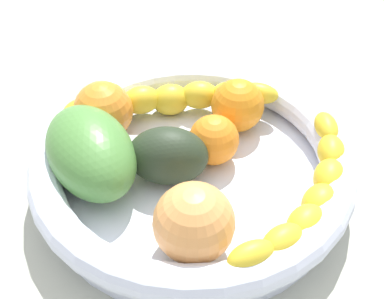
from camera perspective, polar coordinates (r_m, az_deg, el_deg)
The scene contains 10 objects.
kitchen_counter at distance 54.42cm, azimuth 0.00°, elevation -5.23°, with size 120.00×120.00×3.00cm, color #ABAC9B.
fruit_bowl at distance 51.23cm, azimuth 0.00°, elevation -1.88°, with size 33.54×33.54×5.68cm.
banana_draped_left at distance 57.30cm, azimuth -2.48°, elevation 5.99°, with size 15.24×21.70×4.53cm.
banana_draped_right at distance 47.31cm, azimuth 13.92°, elevation -5.25°, with size 23.94×8.07×4.36cm.
orange_front at distance 55.03cm, azimuth -10.38°, elevation 4.52°, with size 6.65×6.65×6.65cm, color orange.
orange_mid_left at distance 55.62cm, azimuth 5.39°, elevation 5.19°, with size 6.08×6.08×6.08cm, color orange.
orange_mid_right at distance 51.32cm, azimuth 2.58°, elevation 1.15°, with size 5.40×5.40×5.40cm, color orange.
peach_blush at distance 42.29cm, azimuth 0.23°, elevation -8.60°, with size 7.24×7.24×7.24cm, color #F5A054.
avocado_dark at distance 49.16cm, azimuth -2.85°, elevation -0.74°, with size 8.26×5.85×6.08cm, color #273422.
mango_green at distance 49.47cm, azimuth -11.84°, elevation -0.26°, with size 13.03×8.32×7.37cm, color #518D3F.
Camera 1 is at (33.30, 15.53, 41.65)cm, focal length 45.37 mm.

